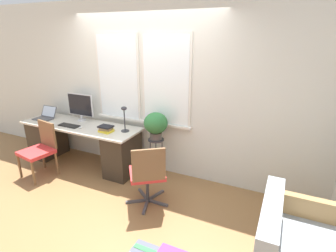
% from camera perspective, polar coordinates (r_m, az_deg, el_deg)
% --- Properties ---
extents(ground_plane, '(14.00, 14.00, 0.00)m').
position_cam_1_polar(ground_plane, '(4.12, -9.52, -12.88)').
color(ground_plane, olive).
extents(wall_back_with_window, '(9.00, 0.12, 2.70)m').
position_cam_1_polar(wall_back_with_window, '(4.21, -4.82, 7.97)').
color(wall_back_with_window, silver).
rests_on(wall_back_with_window, ground_plane).
extents(desk, '(2.15, 0.67, 0.73)m').
position_cam_1_polar(desk, '(4.80, -18.19, -3.52)').
color(desk, beige).
rests_on(desk, ground_plane).
extents(laptop, '(0.33, 0.30, 0.21)m').
position_cam_1_polar(laptop, '(5.25, -25.17, 1.96)').
color(laptop, '#4C4C51').
rests_on(laptop, desk).
extents(monitor, '(0.53, 0.15, 0.48)m').
position_cam_1_polar(monitor, '(4.84, -18.53, 4.14)').
color(monitor, silver).
rests_on(monitor, desk).
extents(keyboard, '(0.38, 0.14, 0.02)m').
position_cam_1_polar(keyboard, '(4.67, -20.73, 0.09)').
color(keyboard, black).
rests_on(keyboard, desk).
extents(mouse, '(0.04, 0.07, 0.03)m').
position_cam_1_polar(mouse, '(4.50, -18.49, -0.29)').
color(mouse, silver).
rests_on(mouse, desk).
extents(desk_lamp, '(0.13, 0.13, 0.40)m').
position_cam_1_polar(desk_lamp, '(4.12, -9.49, 2.23)').
color(desk_lamp, '#2D2D33').
rests_on(desk_lamp, desk).
extents(book_stack, '(0.22, 0.18, 0.10)m').
position_cam_1_polar(book_stack, '(4.21, -13.34, -0.62)').
color(book_stack, yellow).
rests_on(book_stack, desk).
extents(desk_chair_wooden, '(0.52, 0.53, 0.87)m').
position_cam_1_polar(desk_chair_wooden, '(4.66, -26.13, -4.37)').
color(desk_chair_wooden, brown).
rests_on(desk_chair_wooden, ground_plane).
extents(office_chair_swivel, '(0.62, 0.63, 0.89)m').
position_cam_1_polar(office_chair_swivel, '(3.47, -4.47, -10.32)').
color(office_chair_swivel, '#47474C').
rests_on(office_chair_swivel, ground_plane).
extents(plant_stand, '(0.24, 0.24, 0.66)m').
position_cam_1_polar(plant_stand, '(4.07, -2.61, -4.01)').
color(plant_stand, '#333338').
rests_on(plant_stand, ground_plane).
extents(potted_plant, '(0.36, 0.36, 0.42)m').
position_cam_1_polar(potted_plant, '(3.95, -2.69, 0.43)').
color(potted_plant, '#514C47').
rests_on(potted_plant, plant_stand).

